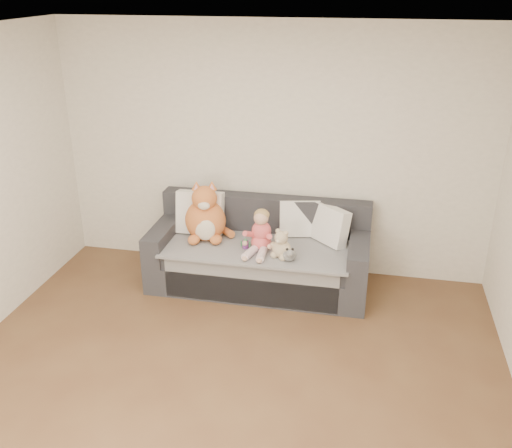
{
  "coord_description": "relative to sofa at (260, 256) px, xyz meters",
  "views": [
    {
      "loc": [
        0.99,
        -3.08,
        2.96
      ],
      "look_at": [
        -0.04,
        1.87,
        0.75
      ],
      "focal_mm": 40.0,
      "sensor_mm": 36.0,
      "label": 1
    }
  ],
  "objects": [
    {
      "name": "plush_cow",
      "position": [
        0.36,
        -0.36,
        0.23
      ],
      "size": [
        0.13,
        0.2,
        0.16
      ],
      "rotation": [
        0.0,
        0.0,
        0.19
      ],
      "color": "white",
      "rests_on": "sofa"
    },
    {
      "name": "room_shell",
      "position": [
        0.04,
        -1.64,
        0.99
      ],
      "size": [
        5.0,
        5.0,
        5.0
      ],
      "color": "brown",
      "rests_on": "ground"
    },
    {
      "name": "sippy_cup",
      "position": [
        -0.11,
        -0.18,
        0.22
      ],
      "size": [
        0.1,
        0.06,
        0.11
      ],
      "rotation": [
        0.0,
        0.0,
        0.01
      ],
      "color": "#783187",
      "rests_on": "sofa"
    },
    {
      "name": "cushion_right_back",
      "position": [
        0.37,
        0.25,
        0.35
      ],
      "size": [
        0.44,
        0.27,
        0.39
      ],
      "rotation": [
        0.0,
        0.0,
        0.21
      ],
      "color": "white",
      "rests_on": "sofa"
    },
    {
      "name": "cushion_right_front",
      "position": [
        0.69,
        0.13,
        0.35
      ],
      "size": [
        0.43,
        0.41,
        0.39
      ],
      "rotation": [
        0.0,
        0.0,
        -0.74
      ],
      "color": "white",
      "rests_on": "sofa"
    },
    {
      "name": "toddler",
      "position": [
        0.04,
        -0.19,
        0.34
      ],
      "size": [
        0.3,
        0.43,
        0.43
      ],
      "rotation": [
        0.0,
        0.0,
        -0.1
      ],
      "color": "#CD4853",
      "rests_on": "sofa"
    },
    {
      "name": "teddy_bear",
      "position": [
        0.27,
        -0.3,
        0.28
      ],
      "size": [
        0.22,
        0.18,
        0.29
      ],
      "rotation": [
        0.0,
        0.0,
        -0.41
      ],
      "color": "tan",
      "rests_on": "sofa"
    },
    {
      "name": "cushion_left",
      "position": [
        -0.66,
        0.11,
        0.38
      ],
      "size": [
        0.49,
        0.22,
        0.46
      ],
      "rotation": [
        0.0,
        0.0,
        0.01
      ],
      "color": "white",
      "rests_on": "sofa"
    },
    {
      "name": "sofa",
      "position": [
        0.0,
        0.0,
        0.0
      ],
      "size": [
        2.2,
        0.94,
        0.85
      ],
      "color": "#26262A",
      "rests_on": "ground"
    },
    {
      "name": "plush_cat",
      "position": [
        -0.56,
        -0.03,
        0.4
      ],
      "size": [
        0.52,
        0.49,
        0.64
      ],
      "rotation": [
        0.0,
        0.0,
        0.22
      ],
      "color": "#C7582C",
      "rests_on": "sofa"
    }
  ]
}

